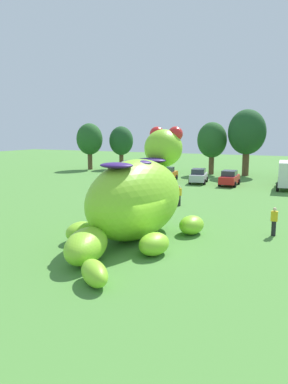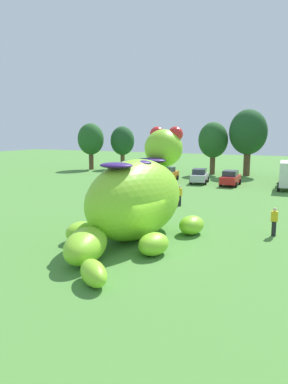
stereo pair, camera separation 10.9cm
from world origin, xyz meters
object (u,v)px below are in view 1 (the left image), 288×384
Objects in this scene: giant_inflatable_creature at (137,198)px; car_silver at (199,176)px; spectator_by_cars at (164,193)px; spectator_mid_field at (274,222)px; car_orange at (166,174)px; car_red at (229,178)px; spectator_near_inflatable at (179,196)px.

giant_inflatable_creature is 23.69m from car_silver.
spectator_mid_field is at bearing -33.02° from spectator_by_cars.
spectator_by_cars is at bearing 146.98° from spectator_mid_field.
car_red is (7.87, -0.37, 0.00)m from car_orange.
spectator_by_cars is (-2.57, 10.12, -1.49)m from giant_inflatable_creature.
car_silver is 14.02m from spectator_near_inflatable.
car_red is 2.44× the size of spectator_mid_field.
car_red is 2.44× the size of spectator_near_inflatable.
spectator_near_inflatable is at bearing 144.47° from spectator_mid_field.
car_red is at bearing 85.41° from spectator_near_inflatable.
spectator_near_inflatable is at bearing -78.99° from car_silver.
car_silver reaches higher than spectator_near_inflatable.
spectator_mid_field is at bearing -61.14° from car_silver.
car_red is (0.11, 22.98, -1.48)m from giant_inflatable_creature.
car_silver is 2.54× the size of spectator_near_inflatable.
car_red is (3.75, -0.38, 0.00)m from car_silver.
spectator_near_inflatable is (-0.97, 9.60, -1.49)m from giant_inflatable_creature.
car_orange is 7.87m from car_red.
giant_inflatable_creature is 2.90× the size of car_silver.
spectator_by_cars is (-9.69, 6.30, 0.00)m from spectator_mid_field.
car_silver is (4.11, 0.01, 0.00)m from car_orange.
giant_inflatable_creature is 7.36× the size of spectator_mid_field.
spectator_by_cars is at bearing -68.58° from car_orange.
car_red reaches higher than spectator_by_cars.
giant_inflatable_creature reaches higher than spectator_by_cars.
car_silver is 1.04× the size of car_red.
spectator_mid_field is 1.00× the size of spectator_by_cars.
spectator_by_cars is at bearing 161.98° from spectator_near_inflatable.
spectator_mid_field is at bearing 28.22° from giant_inflatable_creature.
giant_inflatable_creature reaches higher than spectator_near_inflatable.
car_orange is 0.97× the size of car_silver.
car_orange is at bearing 116.28° from spectator_near_inflatable.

